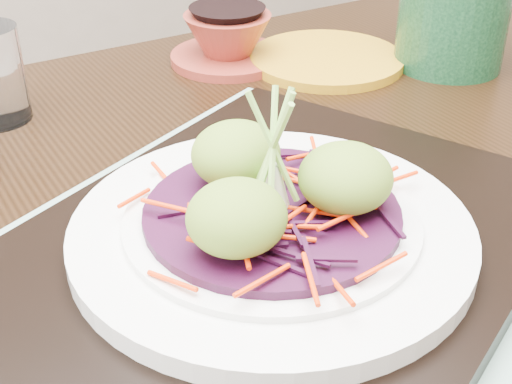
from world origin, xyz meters
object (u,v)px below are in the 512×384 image
terracotta_bowl_set (228,41)px  green_jar (455,4)px  yellow_plate (327,59)px  serving_tray (271,252)px  white_plate (272,230)px  dining_table (270,315)px

terracotta_bowl_set → green_jar: (0.21, -0.16, 0.05)m
terracotta_bowl_set → yellow_plate: size_ratio=1.00×
green_jar → yellow_plate: bearing=144.7°
serving_tray → terracotta_bowl_set: terracotta_bowl_set is taller
serving_tray → green_jar: 0.46m
yellow_plate → white_plate: bearing=-134.2°
dining_table → serving_tray: size_ratio=3.05×
white_plate → terracotta_bowl_set: (0.19, 0.37, -0.01)m
yellow_plate → green_jar: size_ratio=1.26×
white_plate → terracotta_bowl_set: terracotta_bowl_set is taller
white_plate → yellow_plate: bearing=45.8°
dining_table → terracotta_bowl_set: (0.15, 0.31, 0.13)m
terracotta_bowl_set → green_jar: green_jar is taller
white_plate → green_jar: bearing=27.5°
white_plate → green_jar: green_jar is taller
dining_table → serving_tray: 0.14m
yellow_plate → green_jar: bearing=-35.3°
serving_tray → white_plate: bearing=-21.6°
white_plate → green_jar: (0.40, 0.21, 0.04)m
white_plate → yellow_plate: 0.41m
white_plate → yellow_plate: (0.29, 0.29, -0.03)m
dining_table → yellow_plate: yellow_plate is taller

